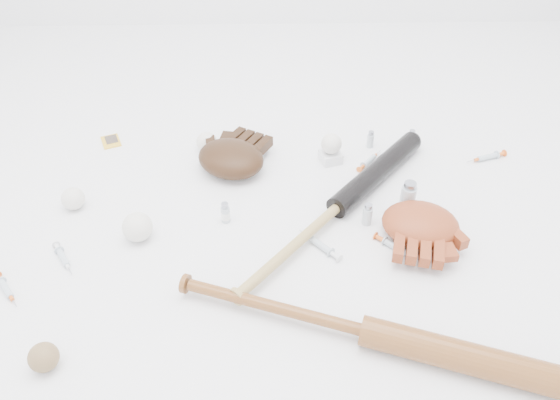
{
  "coord_description": "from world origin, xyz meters",
  "views": [
    {
      "loc": [
        -0.03,
        -1.16,
        1.06
      ],
      "look_at": [
        0.0,
        0.05,
        0.06
      ],
      "focal_mm": 35.0,
      "sensor_mm": 36.0,
      "label": 1
    }
  ],
  "objects_px": {
    "bat_dark": "(338,207)",
    "glove_dark": "(231,158)",
    "bat_wood": "(366,331)",
    "pedestal": "(330,157)"
  },
  "relations": [
    {
      "from": "bat_dark",
      "to": "glove_dark",
      "type": "distance_m",
      "value": 0.4
    },
    {
      "from": "bat_dark",
      "to": "bat_wood",
      "type": "bearing_deg",
      "value": -137.23
    },
    {
      "from": "bat_dark",
      "to": "pedestal",
      "type": "distance_m",
      "value": 0.28
    },
    {
      "from": "bat_dark",
      "to": "glove_dark",
      "type": "height_order",
      "value": "glove_dark"
    },
    {
      "from": "bat_wood",
      "to": "pedestal",
      "type": "xyz_separation_m",
      "value": [
        -0.01,
        0.72,
        -0.02
      ]
    },
    {
      "from": "glove_dark",
      "to": "pedestal",
      "type": "bearing_deg",
      "value": 37.94
    },
    {
      "from": "bat_wood",
      "to": "pedestal",
      "type": "height_order",
      "value": "bat_wood"
    },
    {
      "from": "bat_wood",
      "to": "bat_dark",
      "type": "bearing_deg",
      "value": 112.07
    },
    {
      "from": "bat_dark",
      "to": "bat_wood",
      "type": "height_order",
      "value": "bat_wood"
    },
    {
      "from": "bat_dark",
      "to": "bat_wood",
      "type": "relative_size",
      "value": 0.95
    }
  ]
}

